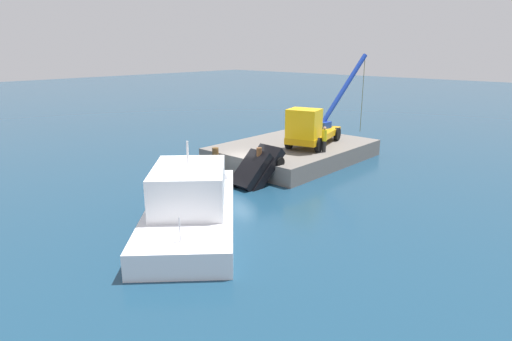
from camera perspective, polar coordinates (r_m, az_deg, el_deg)
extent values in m
plane|color=navy|center=(28.58, -1.64, -0.56)|extent=(200.00, 200.00, 0.00)
cube|color=slate|center=(32.45, 5.02, 2.51)|extent=(11.52, 8.33, 1.20)
cube|color=orange|center=(32.19, 7.78, 4.73)|extent=(6.55, 3.71, 0.45)
cube|color=yellow|center=(29.91, 6.42, 6.27)|extent=(2.21, 2.49, 1.97)
cylinder|color=black|center=(29.88, 8.35, 3.39)|extent=(1.04, 0.54, 1.00)
cylinder|color=black|center=(30.64, 4.45, 3.83)|extent=(1.04, 0.54, 1.00)
cylinder|color=black|center=(33.92, 10.77, 4.79)|extent=(1.04, 0.54, 1.00)
cylinder|color=black|center=(34.59, 7.26, 5.16)|extent=(1.04, 0.54, 1.00)
cylinder|color=#1938A5|center=(34.96, 11.69, 10.67)|extent=(4.51, 1.43, 5.29)
cube|color=#1938A5|center=(33.83, 8.88, 6.05)|extent=(1.00, 1.00, 0.50)
cylinder|color=#4C4C19|center=(36.57, 14.02, 9.86)|extent=(0.04, 0.04, 6.20)
cylinder|color=#2A2A2A|center=(29.97, 9.06, 3.18)|extent=(0.28, 0.28, 0.78)
cylinder|color=yellow|center=(29.81, 9.12, 4.64)|extent=(0.34, 0.34, 0.78)
sphere|color=tan|center=(29.71, 9.17, 5.59)|extent=(0.23, 0.23, 0.23)
cube|color=black|center=(26.30, -0.40, -1.04)|extent=(3.98, 2.10, 3.64)
cube|color=black|center=(26.01, -0.70, 0.06)|extent=(2.42, 1.78, 2.20)
cylinder|color=black|center=(25.42, -0.60, -4.84)|extent=(0.92, 0.27, 0.90)
cylinder|color=black|center=(26.71, -3.39, -3.81)|extent=(0.92, 0.27, 0.90)
cylinder|color=black|center=(26.40, 3.22, 1.09)|extent=(0.92, 0.27, 0.90)
cylinder|color=black|center=(27.65, 0.35, 1.81)|extent=(0.92, 0.27, 0.90)
cube|color=white|center=(21.05, -8.55, -6.43)|extent=(10.51, 10.51, 1.77)
cone|color=white|center=(26.13, -7.46, -1.87)|extent=(5.51, 5.51, 3.99)
cube|color=white|center=(19.91, -8.91, -2.15)|extent=(5.33, 5.33, 1.89)
cylinder|color=white|center=(19.48, -9.10, 2.18)|extent=(0.10, 0.10, 1.20)
cylinder|color=silver|center=(24.18, -7.86, 0.07)|extent=(0.06, 0.06, 1.00)
cylinder|color=silver|center=(16.53, -10.14, -7.74)|extent=(0.06, 0.06, 1.00)
cylinder|color=brown|center=(29.22, -5.41, 1.45)|extent=(0.43, 0.43, 1.67)
cylinder|color=brown|center=(26.32, 0.42, 0.60)|extent=(0.33, 0.33, 2.31)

